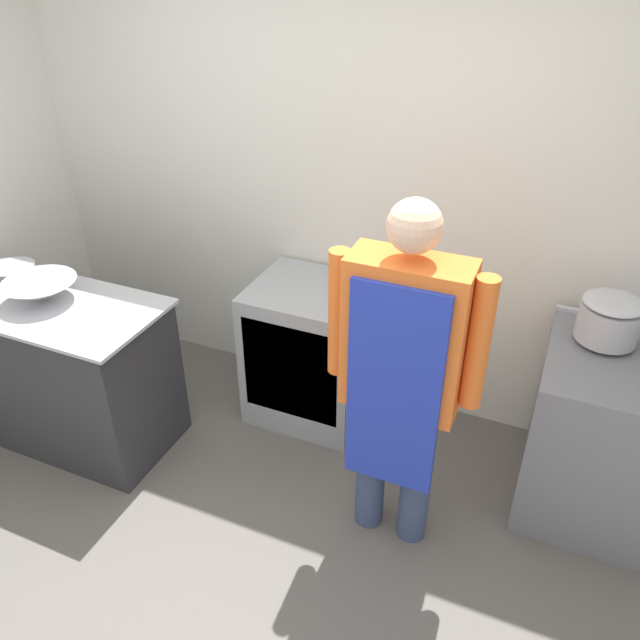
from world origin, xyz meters
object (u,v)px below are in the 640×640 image
(fridge_unit, at_px, (311,351))
(person_cook, at_px, (402,367))
(stove, at_px, (623,440))
(stock_pot, at_px, (610,318))
(mixing_bowl, at_px, (41,291))

(fridge_unit, bearing_deg, person_cook, -43.36)
(stove, xyz_separation_m, person_cook, (-0.96, -0.57, 0.54))
(stove, relative_size, stock_pot, 3.19)
(fridge_unit, height_order, mixing_bowl, mixing_bowl)
(stove, xyz_separation_m, fridge_unit, (-1.69, 0.11, -0.02))
(person_cook, bearing_deg, fridge_unit, 136.64)
(fridge_unit, relative_size, mixing_bowl, 2.23)
(stove, relative_size, mixing_bowl, 2.36)
(mixing_bowl, bearing_deg, stove, 11.73)
(person_cook, relative_size, mixing_bowl, 4.52)
(stove, distance_m, person_cook, 1.24)
(stove, relative_size, fridge_unit, 1.06)
(person_cook, distance_m, stock_pot, 1.05)
(person_cook, height_order, mixing_bowl, person_cook)
(stove, height_order, mixing_bowl, mixing_bowl)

